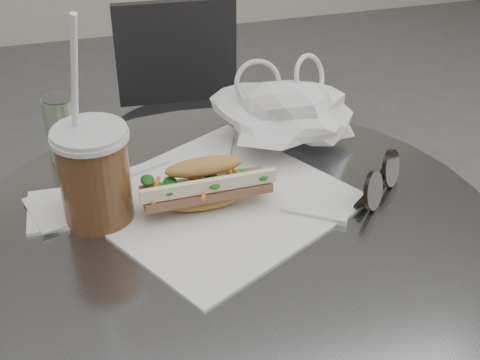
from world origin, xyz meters
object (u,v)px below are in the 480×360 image
object	(u,v)px
banh_mi	(206,185)
sunglasses	(380,182)
chair_far	(189,173)
iced_coffee	(94,174)
drink_can	(64,127)

from	to	relation	value
banh_mi	sunglasses	size ratio (longest dim) A/B	2.06
chair_far	banh_mi	world-z (taller)	banh_mi
banh_mi	sunglasses	xyz separation A→B (m)	(0.25, -0.04, -0.02)
iced_coffee	drink_can	xyz separation A→B (m)	(-0.03, 0.19, -0.02)
banh_mi	drink_can	bearing A→B (deg)	130.76
chair_far	iced_coffee	distance (m)	0.89
banh_mi	drink_can	distance (m)	0.27
drink_can	iced_coffee	bearing A→B (deg)	-80.18
chair_far	drink_can	world-z (taller)	drink_can
sunglasses	chair_far	bearing A→B (deg)	57.43
sunglasses	drink_can	size ratio (longest dim) A/B	1.02
chair_far	iced_coffee	world-z (taller)	iced_coffee
sunglasses	drink_can	bearing A→B (deg)	108.23
chair_far	banh_mi	size ratio (longest dim) A/B	3.36
iced_coffee	drink_can	distance (m)	0.19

